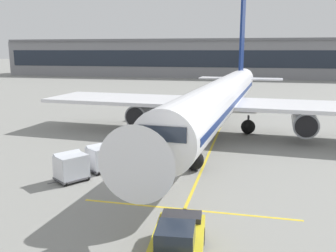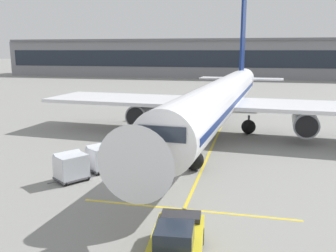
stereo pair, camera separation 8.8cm
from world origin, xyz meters
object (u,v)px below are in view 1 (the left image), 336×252
belt_loader (149,151)px  pushback_tug (177,242)px  baggage_cart_lead (102,157)px  safety_cone_nose_mark (158,140)px  ground_crew_by_carts (98,157)px  parked_airplane (221,98)px  baggage_cart_second (71,166)px  ground_crew_wingwalker (114,146)px  safety_cone_wingtip (164,128)px  ground_crew_marshaller (122,148)px  safety_cone_engine_keepout (166,132)px  ground_crew_by_loader (148,163)px

belt_loader → pushback_tug: bearing=-69.4°
belt_loader → baggage_cart_lead: 3.88m
baggage_cart_lead → safety_cone_nose_mark: size_ratio=3.81×
baggage_cart_lead → ground_crew_by_carts: baggage_cart_lead is taller
parked_airplane → baggage_cart_second: bearing=-117.4°
parked_airplane → baggage_cart_second: (-8.37, -16.18, -2.70)m
ground_crew_wingwalker → safety_cone_wingtip: 10.53m
baggage_cart_lead → ground_crew_marshaller: 2.77m
belt_loader → baggage_cart_second: size_ratio=1.79×
ground_crew_marshaller → safety_cone_nose_mark: 6.03m
baggage_cart_second → ground_crew_marshaller: 5.39m
baggage_cart_lead → ground_crew_by_carts: 0.27m
ground_crew_marshaller → safety_cone_engine_keepout: bearing=81.6°
parked_airplane → baggage_cart_second: 18.42m
belt_loader → safety_cone_nose_mark: (-0.76, 5.77, -0.57)m
ground_crew_marshaller → ground_crew_wingwalker: (-0.79, 0.36, 0.00)m
ground_crew_wingwalker → safety_cone_nose_mark: 5.92m
ground_crew_marshaller → safety_cone_engine_keepout: (1.36, 9.16, -0.68)m
safety_cone_wingtip → safety_cone_nose_mark: safety_cone_wingtip is taller
safety_cone_engine_keepout → safety_cone_wingtip: (-0.60, 1.60, 0.04)m
parked_airplane → ground_crew_by_carts: size_ratio=27.11×
ground_crew_marshaller → baggage_cart_second: bearing=-108.4°
belt_loader → baggage_cart_lead: (-2.72, -2.77, 0.09)m
baggage_cart_lead → safety_cone_engine_keepout: bearing=80.9°
baggage_cart_second → safety_cone_wingtip: bearing=81.2°
belt_loader → baggage_cart_second: 6.47m
baggage_cart_lead → baggage_cart_second: 2.67m
baggage_cart_lead → safety_cone_nose_mark: 8.79m
safety_cone_engine_keepout → parked_airplane: bearing=19.8°
ground_crew_marshaller → ground_crew_wingwalker: 0.87m
ground_crew_marshaller → parked_airplane: bearing=58.9°
belt_loader → safety_cone_wingtip: size_ratio=6.47×
baggage_cart_lead → ground_crew_wingwalker: size_ratio=1.54×
pushback_tug → safety_cone_engine_keepout: 22.76m
parked_airplane → ground_crew_marshaller: size_ratio=27.11×
baggage_cart_lead → ground_crew_by_carts: bearing=-173.6°
parked_airplane → ground_crew_wingwalker: (-7.46, -10.70, -2.70)m
baggage_cart_lead → safety_cone_engine_keepout: size_ratio=4.10×
ground_crew_marshaller → safety_cone_wingtip: 10.80m
ground_crew_marshaller → belt_loader: bearing=1.3°
safety_cone_nose_mark → ground_crew_by_carts: bearing=-104.5°
pushback_tug → ground_crew_by_carts: pushback_tug is taller
baggage_cart_lead → ground_crew_by_loader: (3.54, -0.51, -0.00)m
safety_cone_engine_keepout → baggage_cart_second: bearing=-102.1°
ground_crew_by_loader → ground_crew_marshaller: bearing=132.9°
parked_airplane → baggage_cart_lead: parked_airplane is taller
belt_loader → safety_cone_nose_mark: 5.85m
belt_loader → baggage_cart_second: belt_loader is taller
parked_airplane → safety_cone_wingtip: (-5.91, -0.31, -3.33)m
ground_crew_wingwalker → baggage_cart_lead: bearing=-85.3°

